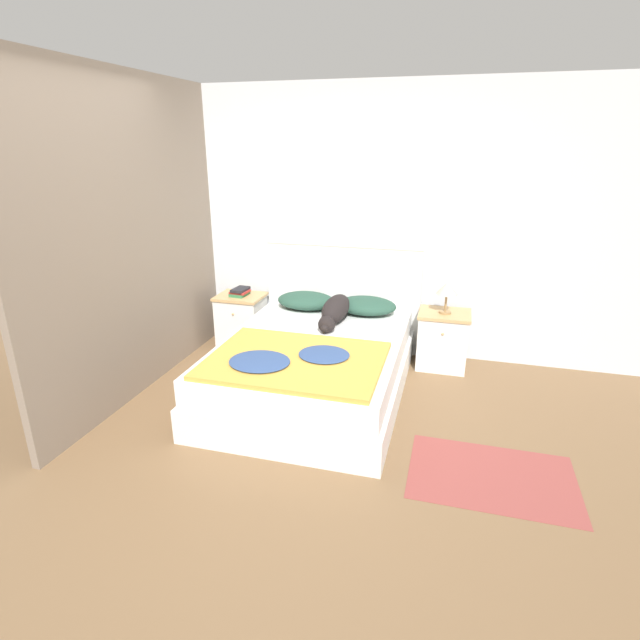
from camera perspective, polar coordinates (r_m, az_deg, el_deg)
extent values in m
plane|color=brown|center=(3.54, -7.31, -15.37)|extent=(16.00, 16.00, 0.00)
cube|color=silver|center=(4.98, 1.59, 11.06)|extent=(9.00, 0.06, 2.55)
cube|color=gray|center=(4.54, -18.84, 9.19)|extent=(0.06, 3.10, 2.55)
cube|color=white|center=(4.26, -0.74, -6.64)|extent=(1.48, 2.03, 0.26)
cube|color=white|center=(4.16, -0.75, -3.64)|extent=(1.42, 1.97, 0.22)
cube|color=white|center=(5.05, 2.54, 2.56)|extent=(1.56, 0.04, 1.07)
cylinder|color=white|center=(4.92, 2.64, 8.53)|extent=(1.56, 0.06, 0.06)
cube|color=white|center=(5.26, -8.95, -0.16)|extent=(0.45, 0.37, 0.51)
cube|color=tan|center=(5.18, -9.11, 2.66)|extent=(0.47, 0.39, 0.03)
sphere|color=tan|center=(5.05, -9.92, 0.66)|extent=(0.02, 0.02, 0.02)
cube|color=white|center=(4.82, 13.81, -2.36)|extent=(0.45, 0.37, 0.51)
cube|color=tan|center=(4.73, 14.08, 0.68)|extent=(0.47, 0.39, 0.03)
sphere|color=tan|center=(4.59, 13.85, -1.57)|extent=(0.02, 0.02, 0.02)
ellipsoid|color=#284C3D|center=(4.86, -1.59, 2.24)|extent=(0.57, 0.40, 0.16)
ellipsoid|color=#284C3D|center=(4.73, 5.30, 1.65)|extent=(0.57, 0.40, 0.16)
cube|color=gold|center=(3.70, -2.81, -4.61)|extent=(1.28, 0.99, 0.04)
ellipsoid|color=#334C7F|center=(3.63, -6.92, -4.69)|extent=(0.45, 0.40, 0.03)
ellipsoid|color=#334C7F|center=(3.72, 0.47, -3.94)|extent=(0.38, 0.35, 0.03)
ellipsoid|color=black|center=(4.54, 1.83, 1.31)|extent=(0.22, 0.59, 0.21)
sphere|color=black|center=(4.25, 0.77, -0.52)|extent=(0.15, 0.15, 0.15)
ellipsoid|color=black|center=(4.19, 0.55, -0.95)|extent=(0.07, 0.08, 0.06)
cone|color=black|center=(4.25, 0.28, 0.29)|extent=(0.05, 0.05, 0.05)
cone|color=black|center=(4.23, 1.34, 0.19)|extent=(0.05, 0.05, 0.05)
ellipsoid|color=black|center=(4.78, 2.93, 1.52)|extent=(0.16, 0.26, 0.08)
cube|color=#337547|center=(5.17, -9.19, 2.95)|extent=(0.16, 0.20, 0.03)
cube|color=#AD2D28|center=(5.16, -9.14, 3.22)|extent=(0.18, 0.18, 0.02)
cube|color=#232328|center=(5.15, -9.10, 3.47)|extent=(0.14, 0.22, 0.03)
cylinder|color=#9E7A4C|center=(4.70, 14.09, 0.87)|extent=(0.11, 0.11, 0.02)
cylinder|color=#9E7A4C|center=(4.68, 14.18, 1.94)|extent=(0.02, 0.02, 0.16)
cone|color=beige|center=(4.64, 14.32, 3.57)|extent=(0.19, 0.19, 0.11)
cube|color=#93423D|center=(3.52, 19.03, -16.54)|extent=(1.04, 0.71, 0.00)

